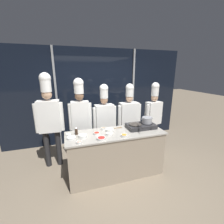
% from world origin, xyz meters
% --- Properties ---
extents(ground_plane, '(24.00, 24.00, 0.00)m').
position_xyz_m(ground_plane, '(0.00, 0.00, 0.00)').
color(ground_plane, '#7F705B').
extents(window_wall_back, '(5.28, 0.09, 2.70)m').
position_xyz_m(window_wall_back, '(0.00, 1.72, 1.35)').
color(window_wall_back, black).
rests_on(window_wall_back, ground_plane).
extents(demo_counter, '(1.93, 0.66, 0.92)m').
position_xyz_m(demo_counter, '(0.00, 0.00, 0.46)').
color(demo_counter, gray).
rests_on(demo_counter, ground_plane).
extents(portable_stove, '(0.59, 0.37, 0.10)m').
position_xyz_m(portable_stove, '(0.58, 0.07, 0.97)').
color(portable_stove, '#28282B').
rests_on(portable_stove, demo_counter).
extents(frying_pan, '(0.26, 0.45, 0.04)m').
position_xyz_m(frying_pan, '(0.45, 0.07, 1.04)').
color(frying_pan, '#38332D').
rests_on(frying_pan, portable_stove).
extents(stock_pot, '(0.24, 0.21, 0.13)m').
position_xyz_m(stock_pot, '(0.72, 0.07, 1.09)').
color(stock_pot, '#93969B').
rests_on(stock_pot, portable_stove).
extents(squeeze_bottle_soy, '(0.06, 0.06, 0.15)m').
position_xyz_m(squeeze_bottle_soy, '(-0.74, 0.13, 1.00)').
color(squeeze_bottle_soy, '#332319').
rests_on(squeeze_bottle_soy, demo_counter).
extents(prep_bowl_carrots, '(0.11, 0.11, 0.04)m').
position_xyz_m(prep_bowl_carrots, '(0.09, -0.23, 0.95)').
color(prep_bowl_carrots, white).
rests_on(prep_bowl_carrots, demo_counter).
extents(prep_bowl_garlic, '(0.16, 0.16, 0.05)m').
position_xyz_m(prep_bowl_garlic, '(-0.64, -0.03, 0.96)').
color(prep_bowl_garlic, white).
rests_on(prep_bowl_garlic, demo_counter).
extents(prep_bowl_rice, '(0.16, 0.16, 0.04)m').
position_xyz_m(prep_bowl_rice, '(-0.84, -0.04, 0.95)').
color(prep_bowl_rice, white).
rests_on(prep_bowl_rice, demo_counter).
extents(prep_bowl_shrimp, '(0.10, 0.10, 0.04)m').
position_xyz_m(prep_bowl_shrimp, '(-0.73, -0.25, 0.94)').
color(prep_bowl_shrimp, white).
rests_on(prep_bowl_shrimp, demo_counter).
extents(prep_bowl_mushrooms, '(0.09, 0.09, 0.05)m').
position_xyz_m(prep_bowl_mushrooms, '(-0.20, 0.21, 0.95)').
color(prep_bowl_mushrooms, white).
rests_on(prep_bowl_mushrooms, demo_counter).
extents(prep_bowl_bell_pepper, '(0.16, 0.16, 0.04)m').
position_xyz_m(prep_bowl_bell_pepper, '(-0.34, -0.22, 0.95)').
color(prep_bowl_bell_pepper, white).
rests_on(prep_bowl_bell_pepper, demo_counter).
extents(prep_bowl_noodles, '(0.17, 0.17, 0.05)m').
position_xyz_m(prep_bowl_noodles, '(-0.10, 0.08, 0.96)').
color(prep_bowl_noodles, white).
rests_on(prep_bowl_noodles, demo_counter).
extents(prep_bowl_chicken, '(0.12, 0.12, 0.04)m').
position_xyz_m(prep_bowl_chicken, '(-0.15, -0.06, 0.94)').
color(prep_bowl_chicken, white).
rests_on(prep_bowl_chicken, demo_counter).
extents(prep_bowl_bean_sprouts, '(0.09, 0.09, 0.04)m').
position_xyz_m(prep_bowl_bean_sprouts, '(-0.89, 0.13, 0.94)').
color(prep_bowl_bean_sprouts, white).
rests_on(prep_bowl_bean_sprouts, demo_counter).
extents(prep_bowl_chili_flakes, '(0.12, 0.12, 0.04)m').
position_xyz_m(prep_bowl_chili_flakes, '(-0.38, 0.03, 0.95)').
color(prep_bowl_chili_flakes, white).
rests_on(prep_bowl_chili_flakes, demo_counter).
extents(serving_spoon_slotted, '(0.21, 0.05, 0.02)m').
position_xyz_m(serving_spoon_slotted, '(0.14, 0.21, 0.93)').
color(serving_spoon_slotted, olive).
rests_on(serving_spoon_slotted, demo_counter).
extents(chef_head, '(0.58, 0.25, 2.06)m').
position_xyz_m(chef_head, '(-1.25, 0.69, 1.19)').
color(chef_head, '#232326').
rests_on(chef_head, ground_plane).
extents(chef_sous, '(0.50, 0.23, 1.95)m').
position_xyz_m(chef_sous, '(-0.61, 0.68, 1.17)').
color(chef_sous, '#232326').
rests_on(chef_sous, ground_plane).
extents(chef_line, '(0.58, 0.25, 1.80)m').
position_xyz_m(chef_line, '(-0.04, 0.74, 1.02)').
color(chef_line, '#232326').
rests_on(chef_line, ground_plane).
extents(chef_pastry, '(0.62, 0.25, 1.80)m').
position_xyz_m(chef_pastry, '(0.60, 0.76, 1.00)').
color(chef_pastry, '#4C4C51').
rests_on(chef_pastry, ground_plane).
extents(chef_apprentice, '(0.53, 0.29, 1.82)m').
position_xyz_m(chef_apprentice, '(1.27, 0.70, 1.04)').
color(chef_apprentice, '#4C4C51').
rests_on(chef_apprentice, ground_plane).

